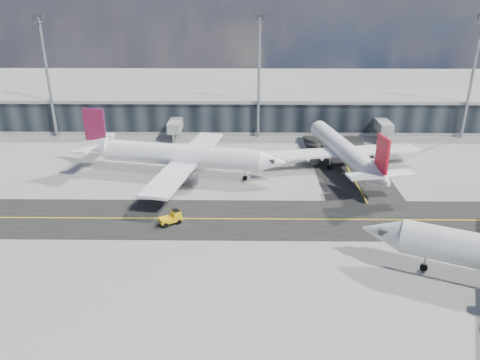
{
  "coord_description": "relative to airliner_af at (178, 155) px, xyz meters",
  "views": [
    {
      "loc": [
        -3.07,
        -62.89,
        34.8
      ],
      "look_at": [
        -3.95,
        8.27,
        5.0
      ],
      "focal_mm": 35.0,
      "sensor_mm": 36.0,
      "label": 1
    }
  ],
  "objects": [
    {
      "name": "terminal_concourse",
      "position": [
        16.17,
        32.17,
        -0.04
      ],
      "size": [
        152.0,
        19.8,
        8.8
      ],
      "color": "black",
      "rests_on": "ground"
    },
    {
      "name": "taxiway_lanes",
      "position": [
        20.04,
        -12.03,
        -4.12
      ],
      "size": [
        180.0,
        63.0,
        0.03
      ],
      "color": "black",
      "rests_on": "ground"
    },
    {
      "name": "baggage_tug",
      "position": [
        1.6,
        -20.44,
        -3.06
      ],
      "size": [
        3.76,
        3.13,
        2.14
      ],
      "rotation": [
        0.0,
        0.0,
        -1.03
      ],
      "color": "yellow",
      "rests_on": "ground"
    },
    {
      "name": "ground",
      "position": [
        16.13,
        -22.77,
        -4.13
      ],
      "size": [
        300.0,
        300.0,
        0.0
      ],
      "primitive_type": "plane",
      "color": "gray",
      "rests_on": "ground"
    },
    {
      "name": "service_van",
      "position": [
        45.04,
        18.43,
        -3.46
      ],
      "size": [
        2.52,
        4.98,
        1.35
      ],
      "primitive_type": "imported",
      "rotation": [
        0.0,
        0.0,
        0.06
      ],
      "color": "white",
      "rests_on": "ground"
    },
    {
      "name": "floodlight_masts",
      "position": [
        16.13,
        25.23,
        11.48
      ],
      "size": [
        102.5,
        0.7,
        28.9
      ],
      "color": "gray",
      "rests_on": "ground"
    },
    {
      "name": "airliner_redtail",
      "position": [
        32.97,
        4.15,
        -0.29
      ],
      "size": [
        33.53,
        39.1,
        11.62
      ],
      "rotation": [
        0.0,
        0.0,
        0.19
      ],
      "color": "white",
      "rests_on": "ground"
    },
    {
      "name": "airliner_af",
      "position": [
        0.0,
        0.0,
        0.0
      ],
      "size": [
        42.02,
        36.06,
        12.51
      ],
      "rotation": [
        0.0,
        0.0,
        -1.77
      ],
      "color": "white",
      "rests_on": "ground"
    }
  ]
}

